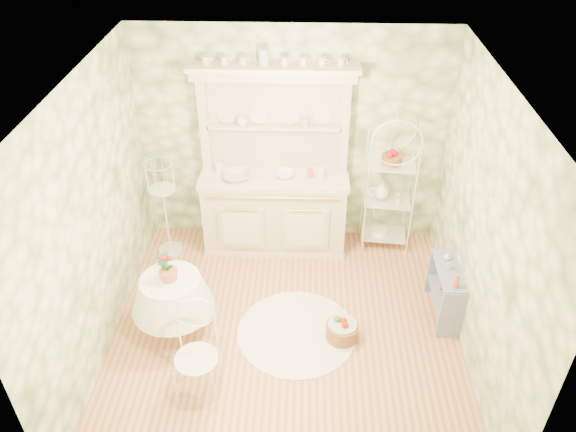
{
  "coord_description": "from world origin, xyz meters",
  "views": [
    {
      "loc": [
        0.17,
        -4.14,
        4.37
      ],
      "look_at": [
        0.0,
        0.5,
        1.15
      ],
      "focal_mm": 35.0,
      "sensor_mm": 36.0,
      "label": 1
    }
  ],
  "objects_px": {
    "bakers_rack": "(389,186)",
    "cafe_chair": "(196,358)",
    "round_table": "(174,307)",
    "floor_basket": "(342,329)",
    "kitchen_dresser": "(274,166)",
    "side_shelf": "(445,293)",
    "birdcage_stand": "(164,206)"
  },
  "relations": [
    {
      "from": "round_table",
      "to": "cafe_chair",
      "type": "relative_size",
      "value": 0.75
    },
    {
      "from": "kitchen_dresser",
      "to": "round_table",
      "type": "height_order",
      "value": "kitchen_dresser"
    },
    {
      "from": "floor_basket",
      "to": "cafe_chair",
      "type": "bearing_deg",
      "value": -151.76
    },
    {
      "from": "side_shelf",
      "to": "floor_basket",
      "type": "distance_m",
      "value": 1.18
    },
    {
      "from": "round_table",
      "to": "floor_basket",
      "type": "xyz_separation_m",
      "value": [
        1.73,
        -0.03,
        -0.23
      ]
    },
    {
      "from": "bakers_rack",
      "to": "side_shelf",
      "type": "xyz_separation_m",
      "value": [
        0.51,
        -1.25,
        -0.57
      ]
    },
    {
      "from": "bakers_rack",
      "to": "round_table",
      "type": "relative_size",
      "value": 2.45
    },
    {
      "from": "kitchen_dresser",
      "to": "floor_basket",
      "type": "bearing_deg",
      "value": -63.44
    },
    {
      "from": "bakers_rack",
      "to": "round_table",
      "type": "distance_m",
      "value": 2.87
    },
    {
      "from": "cafe_chair",
      "to": "floor_basket",
      "type": "relative_size",
      "value": 2.56
    },
    {
      "from": "floor_basket",
      "to": "bakers_rack",
      "type": "bearing_deg",
      "value": 70.42
    },
    {
      "from": "kitchen_dresser",
      "to": "birdcage_stand",
      "type": "height_order",
      "value": "kitchen_dresser"
    },
    {
      "from": "kitchen_dresser",
      "to": "side_shelf",
      "type": "height_order",
      "value": "kitchen_dresser"
    },
    {
      "from": "cafe_chair",
      "to": "birdcage_stand",
      "type": "relative_size",
      "value": 0.68
    },
    {
      "from": "bakers_rack",
      "to": "kitchen_dresser",
      "type": "bearing_deg",
      "value": -170.97
    },
    {
      "from": "cafe_chair",
      "to": "round_table",
      "type": "bearing_deg",
      "value": 107.13
    },
    {
      "from": "side_shelf",
      "to": "kitchen_dresser",
      "type": "bearing_deg",
      "value": 152.29
    },
    {
      "from": "birdcage_stand",
      "to": "floor_basket",
      "type": "bearing_deg",
      "value": -33.51
    },
    {
      "from": "bakers_rack",
      "to": "birdcage_stand",
      "type": "xyz_separation_m",
      "value": [
        -2.66,
        -0.27,
        -0.17
      ]
    },
    {
      "from": "round_table",
      "to": "birdcage_stand",
      "type": "height_order",
      "value": "birdcage_stand"
    },
    {
      "from": "floor_basket",
      "to": "round_table",
      "type": "bearing_deg",
      "value": 178.97
    },
    {
      "from": "side_shelf",
      "to": "cafe_chair",
      "type": "xyz_separation_m",
      "value": [
        -2.46,
        -1.13,
        0.18
      ]
    },
    {
      "from": "round_table",
      "to": "birdcage_stand",
      "type": "xyz_separation_m",
      "value": [
        -0.35,
        1.34,
        0.33
      ]
    },
    {
      "from": "bakers_rack",
      "to": "cafe_chair",
      "type": "height_order",
      "value": "bakers_rack"
    },
    {
      "from": "bakers_rack",
      "to": "cafe_chair",
      "type": "distance_m",
      "value": 3.1
    },
    {
      "from": "bakers_rack",
      "to": "floor_basket",
      "type": "xyz_separation_m",
      "value": [
        -0.59,
        -1.65,
        -0.73
      ]
    },
    {
      "from": "bakers_rack",
      "to": "cafe_chair",
      "type": "relative_size",
      "value": 1.83
    },
    {
      "from": "kitchen_dresser",
      "to": "round_table",
      "type": "distance_m",
      "value": 1.97
    },
    {
      "from": "kitchen_dresser",
      "to": "bakers_rack",
      "type": "height_order",
      "value": "kitchen_dresser"
    },
    {
      "from": "kitchen_dresser",
      "to": "side_shelf",
      "type": "relative_size",
      "value": 3.46
    },
    {
      "from": "bakers_rack",
      "to": "birdcage_stand",
      "type": "height_order",
      "value": "bakers_rack"
    },
    {
      "from": "side_shelf",
      "to": "cafe_chair",
      "type": "bearing_deg",
      "value": -151.37
    }
  ]
}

